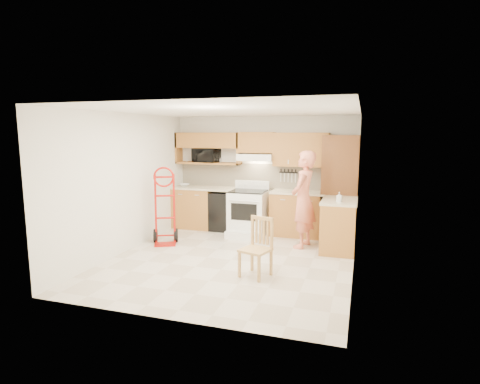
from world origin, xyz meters
The scene contains 28 objects.
floor centered at (0.00, 0.00, -0.01)m, with size 4.00×4.50×0.02m, color beige.
ceiling centered at (0.00, 0.00, 2.51)m, with size 4.00×4.50×0.02m, color white.
wall_back centered at (0.00, 2.26, 1.25)m, with size 4.00×0.02×2.50m, color silver.
wall_front centered at (0.00, -2.26, 1.25)m, with size 4.00×0.02×2.50m, color silver.
wall_left centered at (-2.01, 0.00, 1.25)m, with size 0.02×4.50×2.50m, color silver.
wall_right centered at (2.01, 0.00, 1.25)m, with size 0.02×4.50×2.50m, color silver.
backsplash centered at (0.00, 2.23, 1.20)m, with size 3.92×0.03×0.55m, color beige.
lower_cab_left centered at (-1.55, 1.95, 0.45)m, with size 0.90×0.60×0.90m, color #A86B26.
dishwasher centered at (-0.80, 1.95, 0.42)m, with size 0.60×0.60×0.85m, color black.
lower_cab_right centered at (0.83, 1.95, 0.45)m, with size 1.14×0.60×0.90m, color #A86B26.
countertop_left centered at (-1.25, 1.95, 0.92)m, with size 1.50×0.63×0.04m, color beige.
countertop_right centered at (0.83, 1.95, 0.92)m, with size 1.14×0.63×0.04m, color beige.
cab_return_right centered at (1.70, 1.15, 0.45)m, with size 0.60×1.00×0.90m, color #A86B26.
countertop_return centered at (1.70, 1.15, 0.92)m, with size 0.63×1.00×0.04m, color beige.
pantry_tall centered at (1.65, 1.95, 1.05)m, with size 0.70×0.60×2.10m, color brown.
upper_cab_left centered at (-1.25, 2.08, 1.98)m, with size 1.50×0.33×0.34m, color #A86B26.
upper_shelf_mw centered at (-1.25, 2.08, 1.47)m, with size 1.50×0.33×0.04m, color #A86B26.
upper_cab_center centered at (-0.12, 2.08, 1.94)m, with size 0.76×0.33×0.44m, color #A86B26.
upper_cab_right centered at (0.83, 2.08, 1.80)m, with size 1.14×0.33×0.70m, color #A86B26.
range_hood centered at (-0.12, 2.02, 1.63)m, with size 0.76×0.46×0.14m, color white.
knife_strip centered at (0.55, 2.21, 1.24)m, with size 0.40×0.05×0.29m, color black, non-canonical shape.
microwave centered at (-1.30, 2.08, 1.65)m, with size 0.57×0.38×0.31m, color black.
range centered at (-0.19, 1.64, 0.56)m, with size 0.76×1.00×1.12m, color white, non-canonical shape.
person centered at (1.04, 1.14, 0.91)m, with size 0.66×0.44×1.82m, color #E87B5F.
hand_truck centered at (-1.54, 0.54, 0.68)m, with size 0.53×0.49×1.36m, color #B1140C, non-canonical shape.
dining_chair centered at (0.60, -0.61, 0.45)m, with size 0.40×0.44×0.89m, color tan, non-canonical shape.
soap_bottle centered at (1.70, 0.93, 1.03)m, with size 0.08×0.08×0.18m, color white.
bowl centered at (-1.79, 1.95, 0.97)m, with size 0.23×0.23×0.06m, color white.
Camera 1 is at (2.07, -6.04, 2.15)m, focal length 29.11 mm.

